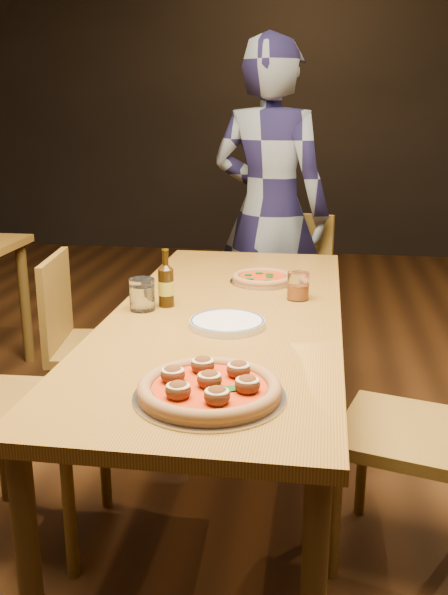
# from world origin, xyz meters

# --- Properties ---
(ground) EXTENTS (9.00, 9.00, 0.00)m
(ground) POSITION_xyz_m (0.00, 0.00, 0.00)
(ground) COLOR black
(table_main) EXTENTS (0.80, 2.00, 0.75)m
(table_main) POSITION_xyz_m (0.00, 0.00, 0.68)
(table_main) COLOR brown
(table_main) RESTS_ON ground
(chair_main_nw) EXTENTS (0.48, 0.48, 0.98)m
(chair_main_nw) POSITION_xyz_m (-0.62, -0.31, 0.49)
(chair_main_nw) COLOR brown
(chair_main_nw) RESTS_ON ground
(chair_main_sw) EXTENTS (0.46, 0.46, 0.88)m
(chair_main_sw) POSITION_xyz_m (-0.61, 0.41, 0.44)
(chair_main_sw) COLOR brown
(chair_main_sw) RESTS_ON ground
(chair_main_e) EXTENTS (0.54, 0.54, 0.93)m
(chair_main_e) POSITION_xyz_m (0.63, -0.25, 0.47)
(chair_main_e) COLOR brown
(chair_main_e) RESTS_ON ground
(chair_end) EXTENTS (0.53, 0.53, 0.93)m
(chair_end) POSITION_xyz_m (0.12, 1.22, 0.46)
(chair_end) COLOR brown
(chair_end) RESTS_ON ground
(pizza_meatball) EXTENTS (0.38, 0.38, 0.07)m
(pizza_meatball) POSITION_xyz_m (0.06, -0.70, 0.78)
(pizza_meatball) COLOR #B7B7BF
(pizza_meatball) RESTS_ON table_main
(pizza_margherita) EXTENTS (0.27, 0.27, 0.04)m
(pizza_margherita) POSITION_xyz_m (0.09, 0.43, 0.77)
(pizza_margherita) COLOR #B7B7BF
(pizza_margherita) RESTS_ON table_main
(plate_stack) EXTENTS (0.25, 0.25, 0.02)m
(plate_stack) POSITION_xyz_m (0.03, -0.15, 0.76)
(plate_stack) COLOR white
(plate_stack) RESTS_ON table_main
(beer_bottle) EXTENTS (0.06, 0.06, 0.21)m
(beer_bottle) POSITION_xyz_m (-0.23, 0.05, 0.82)
(beer_bottle) COLOR black
(beer_bottle) RESTS_ON table_main
(water_glass) EXTENTS (0.09, 0.09, 0.11)m
(water_glass) POSITION_xyz_m (-0.30, -0.01, 0.81)
(water_glass) COLOR white
(water_glass) RESTS_ON table_main
(amber_glass) EXTENTS (0.08, 0.08, 0.10)m
(amber_glass) POSITION_xyz_m (0.24, 0.21, 0.80)
(amber_glass) COLOR #AC5013
(amber_glass) RESTS_ON table_main
(diner) EXTENTS (0.76, 0.62, 1.80)m
(diner) POSITION_xyz_m (0.04, 1.30, 0.90)
(diner) COLOR black
(diner) RESTS_ON ground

